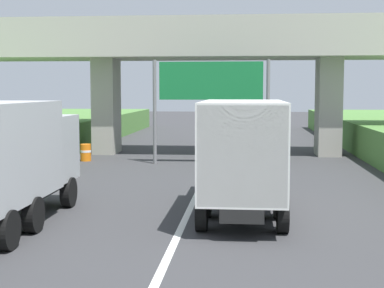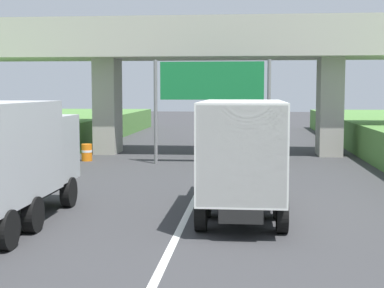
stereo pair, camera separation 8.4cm
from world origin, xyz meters
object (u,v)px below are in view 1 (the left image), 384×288
object	(u,v)px
car_green	(241,141)
construction_barrel_3	(54,166)
overhead_highway_sign	(211,87)
construction_barrel_5	(109,143)
truck_white	(243,151)
construction_barrel_4	(86,152)
truck_silver	(2,157)

from	to	relation	value
car_green	construction_barrel_3	world-z (taller)	car_green
overhead_highway_sign	construction_barrel_5	bearing A→B (deg)	137.10
truck_white	construction_barrel_4	world-z (taller)	truck_white
construction_barrel_3	construction_barrel_4	size ratio (longest dim) A/B	1.00
truck_silver	construction_barrel_3	distance (m)	9.51
car_green	construction_barrel_5	xyz separation A→B (m)	(-8.18, 2.72, -0.40)
construction_barrel_5	construction_barrel_3	bearing A→B (deg)	-89.26
truck_silver	car_green	world-z (taller)	truck_silver
truck_white	construction_barrel_5	distance (m)	19.82
construction_barrel_4	construction_barrel_5	distance (m)	5.48
construction_barrel_5	construction_barrel_4	bearing A→B (deg)	-89.76
construction_barrel_3	construction_barrel_4	xyz separation A→B (m)	(-0.12, 5.48, 0.00)
construction_barrel_3	overhead_highway_sign	bearing A→B (deg)	35.83
truck_silver	construction_barrel_4	bearing A→B (deg)	96.91
car_green	construction_barrel_4	world-z (taller)	car_green
overhead_highway_sign	construction_barrel_3	world-z (taller)	overhead_highway_sign
overhead_highway_sign	construction_barrel_5	distance (m)	9.76
overhead_highway_sign	construction_barrel_3	size ratio (longest dim) A/B	6.53
truck_white	construction_barrel_3	bearing A→B (deg)	139.68
overhead_highway_sign	construction_barrel_5	size ratio (longest dim) A/B	6.53
construction_barrel_4	overhead_highway_sign	bearing A→B (deg)	-6.37
construction_barrel_3	construction_barrel_4	distance (m)	5.48
overhead_highway_sign	construction_barrel_3	distance (m)	8.78
overhead_highway_sign	truck_silver	world-z (taller)	overhead_highway_sign
overhead_highway_sign	construction_barrel_3	bearing A→B (deg)	-144.17
construction_barrel_4	truck_white	bearing A→B (deg)	-56.21
truck_silver	car_green	distance (m)	18.64
overhead_highway_sign	construction_barrel_4	bearing A→B (deg)	173.63
truck_silver	truck_white	xyz separation A→B (m)	(6.54, 2.28, 0.00)
construction_barrel_4	construction_barrel_5	bearing A→B (deg)	90.24
overhead_highway_sign	truck_silver	size ratio (longest dim) A/B	0.81
car_green	construction_barrel_5	distance (m)	8.63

